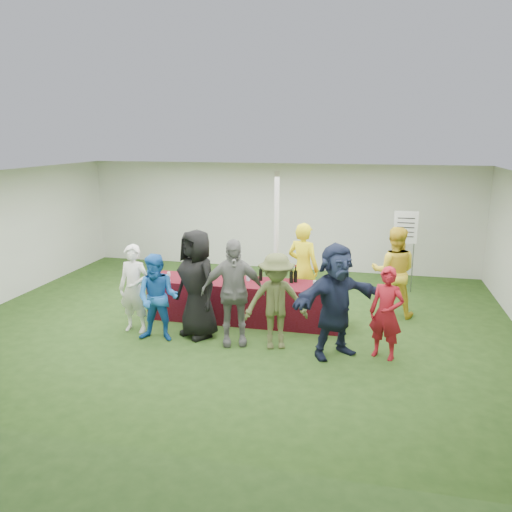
% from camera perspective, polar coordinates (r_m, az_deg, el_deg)
% --- Properties ---
extents(ground, '(60.00, 60.00, 0.00)m').
position_cam_1_polar(ground, '(9.38, -2.14, -7.49)').
color(ground, '#284719').
rests_on(ground, ground).
extents(tent, '(10.00, 10.00, 10.00)m').
position_cam_1_polar(tent, '(10.02, 2.35, 1.94)').
color(tent, white).
rests_on(tent, ground).
extents(serving_table, '(3.60, 0.80, 0.75)m').
position_cam_1_polar(serving_table, '(9.32, -1.20, -5.17)').
color(serving_table, '#571122').
rests_on(serving_table, ground).
extents(wine_bottles, '(0.72, 0.13, 0.32)m').
position_cam_1_polar(wine_bottles, '(9.19, 2.72, -2.22)').
color(wine_bottles, black).
rests_on(wine_bottles, serving_table).
extents(wine_glasses, '(2.76, 0.14, 0.16)m').
position_cam_1_polar(wine_glasses, '(9.09, -4.85, -2.49)').
color(wine_glasses, silver).
rests_on(wine_glasses, serving_table).
extents(water_bottle, '(0.07, 0.07, 0.23)m').
position_cam_1_polar(water_bottle, '(9.25, -0.90, -2.22)').
color(water_bottle, silver).
rests_on(water_bottle, serving_table).
extents(bar_towel, '(0.25, 0.18, 0.03)m').
position_cam_1_polar(bar_towel, '(9.01, 8.89, -3.41)').
color(bar_towel, white).
rests_on(bar_towel, serving_table).
extents(dump_bucket, '(0.21, 0.21, 0.18)m').
position_cam_1_polar(dump_bucket, '(8.73, 8.58, -3.43)').
color(dump_bucket, slate).
rests_on(dump_bucket, serving_table).
extents(wine_list_sign, '(0.50, 0.03, 1.80)m').
position_cam_1_polar(wine_list_sign, '(11.24, 16.68, 2.48)').
color(wine_list_sign, slate).
rests_on(wine_list_sign, ground).
extents(staff_pourer, '(0.76, 0.64, 1.78)m').
position_cam_1_polar(staff_pourer, '(9.61, 5.40, -1.43)').
color(staff_pourer, yellow).
rests_on(staff_pourer, ground).
extents(staff_back, '(0.85, 0.67, 1.73)m').
position_cam_1_polar(staff_back, '(9.78, 15.46, -1.76)').
color(staff_back, yellow).
rests_on(staff_back, ground).
extents(customer_0, '(0.59, 0.41, 1.56)m').
position_cam_1_polar(customer_0, '(8.95, -13.75, -3.65)').
color(customer_0, white).
rests_on(customer_0, ground).
extents(customer_1, '(0.76, 0.61, 1.49)m').
position_cam_1_polar(customer_1, '(8.48, -11.16, -4.73)').
color(customer_1, blue).
rests_on(customer_1, ground).
extents(customer_2, '(1.09, 0.99, 1.87)m').
position_cam_1_polar(customer_2, '(8.51, -6.78, -3.17)').
color(customer_2, black).
rests_on(customer_2, ground).
extents(customer_3, '(1.12, 0.73, 1.78)m').
position_cam_1_polar(customer_3, '(8.16, -2.65, -4.15)').
color(customer_3, slate).
rests_on(customer_3, ground).
extents(customer_4, '(1.15, 0.86, 1.58)m').
position_cam_1_polar(customer_4, '(8.02, 2.32, -5.20)').
color(customer_4, '#50572E').
rests_on(customer_4, ground).
extents(customer_5, '(1.64, 1.47, 1.81)m').
position_cam_1_polar(customer_5, '(7.81, 9.08, -5.04)').
color(customer_5, '#19213A').
rests_on(customer_5, ground).
extents(customer_6, '(0.62, 0.52, 1.45)m').
position_cam_1_polar(customer_6, '(7.94, 14.67, -6.34)').
color(customer_6, maroon).
rests_on(customer_6, ground).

